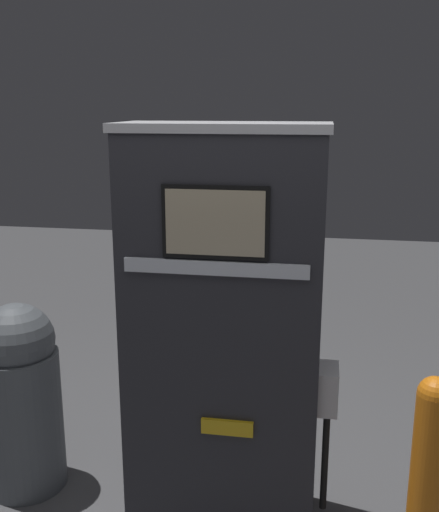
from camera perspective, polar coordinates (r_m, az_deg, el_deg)
name	(u,v)px	position (r m, az deg, el deg)	size (l,w,h in m)	color
gas_pump	(224,333)	(2.89, 0.40, -7.37)	(1.02, 0.44, 1.98)	#28282D
safety_bollard	(427,484)	(2.79, 19.13, -19.84)	(0.14, 0.14, 1.01)	orange
trash_bin	(21,396)	(3.48, -18.38, -12.50)	(0.43, 0.43, 1.05)	#51565B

